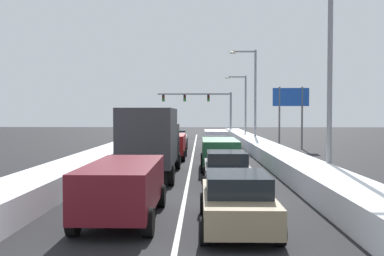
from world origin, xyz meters
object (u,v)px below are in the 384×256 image
Objects in this scene: sedan_silver_center_lane_fifth at (177,138)px; traffic_light_gantry at (205,103)px; suv_green_right_lane_third at (220,151)px; sedan_tan_right_lane_nearest at (237,200)px; sedan_gray_right_lane_second at (226,169)px; street_lamp_right_mid at (252,90)px; suv_white_right_lane_fifth at (216,138)px; roadside_sign_right at (291,104)px; street_lamp_right_near at (322,62)px; box_truck_center_lane_second at (152,138)px; sedan_navy_right_lane_fourth at (216,146)px; sedan_charcoal_center_lane_fourth at (175,142)px; street_lamp_right_far at (243,101)px; suv_maroon_center_lane_nearest at (123,185)px; suv_red_center_lane_third at (170,144)px.

traffic_light_gantry is at bearing 81.25° from sedan_silver_center_lane_fifth.
traffic_light_gantry is at bearing 90.76° from suv_green_right_lane_third.
sedan_tan_right_lane_nearest is 1.00× the size of sedan_gray_right_lane_second.
street_lamp_right_mid is (3.98, 29.42, 4.70)m from sedan_tan_right_lane_nearest.
suv_white_right_lane_fifth is 7.04m from street_lamp_right_mid.
traffic_light_gantry is 1.93× the size of roadside_sign_right.
roadside_sign_right is (10.29, -3.91, 3.25)m from sedan_silver_center_lane_fifth.
box_truck_center_lane_second is at bearing 166.18° from street_lamp_right_near.
sedan_silver_center_lane_fifth is 0.49× the size of street_lamp_right_mid.
traffic_light_gantry is (2.91, 18.91, 3.96)m from sedan_silver_center_lane_fifth.
suv_green_right_lane_third is (-0.02, 5.81, 0.25)m from sedan_gray_right_lane_second.
sedan_gray_right_lane_second is 1.00× the size of sedan_navy_right_lane_fourth.
street_lamp_right_near is (4.26, -5.07, 4.36)m from suv_green_right_lane_third.
sedan_charcoal_center_lane_fourth is 18.44m from street_lamp_right_far.
suv_green_right_lane_third is 13.02m from suv_white_right_lane_fifth.
traffic_light_gantry reaches higher than sedan_tan_right_lane_nearest.
suv_white_right_lane_fifth reaches higher than sedan_gray_right_lane_second.
suv_red_center_lane_third is at bearing 89.38° from suv_maroon_center_lane_nearest.
roadside_sign_right is at bearing 67.84° from suv_maroon_center_lane_nearest.
sedan_silver_center_lane_fifth is (-0.23, 12.28, -0.25)m from suv_red_center_lane_third.
sedan_gray_right_lane_second is at bearing -109.47° from roadside_sign_right.
sedan_charcoal_center_lane_fourth is 5.86m from sedan_silver_center_lane_fifth.
suv_red_center_lane_third is 31.52m from traffic_light_gantry.
sedan_silver_center_lane_fifth is 19.53m from traffic_light_gantry.
sedan_gray_right_lane_second is at bearing -89.32° from traffic_light_gantry.
traffic_light_gantry is 24.00m from roadside_sign_right.
sedan_gray_right_lane_second is 5.81m from suv_green_right_lane_third.
suv_green_right_lane_third is 18.08m from street_lamp_right_mid.
suv_white_right_lane_fifth is 0.54× the size of street_lamp_right_near.
suv_red_center_lane_third is 0.89× the size of roadside_sign_right.
sedan_tan_right_lane_nearest and sedan_gray_right_lane_second have the same top height.
sedan_silver_center_lane_fifth is at bearing 108.69° from street_lamp_right_near.
roadside_sign_right is (10.39, 16.81, 2.12)m from box_truck_center_lane_second.
street_lamp_right_near reaches higher than suv_white_right_lane_fifth.
suv_green_right_lane_third is 15.58m from roadside_sign_right.
traffic_light_gantry is at bearing 91.02° from sedan_navy_right_lane_fourth.
street_lamp_right_far reaches higher than suv_white_right_lane_fifth.
street_lamp_right_near is at bearing -54.35° from suv_red_center_lane_third.
street_lamp_right_mid is at bearing 80.43° from sedan_gray_right_lane_second.
box_truck_center_lane_second is 8.70m from street_lamp_right_near.
suv_green_right_lane_third is 0.46× the size of traffic_light_gantry.
street_lamp_right_mid is 4.80m from roadside_sign_right.
suv_white_right_lane_fifth is at bearing 76.98° from box_truck_center_lane_second.
suv_red_center_lane_third is (-3.07, 17.61, 0.25)m from sedan_tan_right_lane_nearest.
sedan_tan_right_lane_nearest is 12.33m from suv_green_right_lane_third.
suv_maroon_center_lane_nearest reaches higher than sedan_tan_right_lane_nearest.
suv_maroon_center_lane_nearest is 1.09× the size of sedan_charcoal_center_lane_fourth.
traffic_light_gantry is at bearing 85.67° from box_truck_center_lane_second.
sedan_gray_right_lane_second is 4.54m from box_truck_center_lane_second.
street_lamp_right_mid reaches higher than sedan_gray_right_lane_second.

